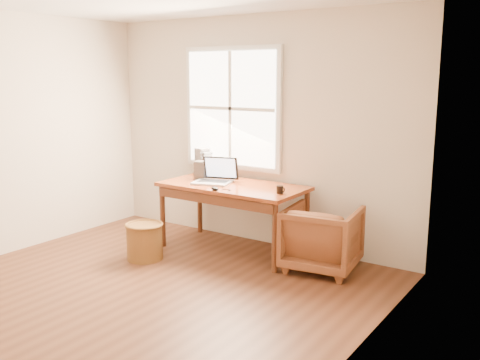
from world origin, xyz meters
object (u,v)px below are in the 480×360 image
object	(u,v)px
wicker_stool	(145,242)
cd_stack_a	(205,164)
coffee_mug	(280,190)
armchair	(322,238)
laptop	(212,171)
desk	(233,186)

from	to	relation	value
wicker_stool	cd_stack_a	world-z (taller)	cd_stack_a
wicker_stool	coffee_mug	distance (m)	1.55
wicker_stool	cd_stack_a	xyz separation A→B (m)	(0.02, 1.02, 0.70)
wicker_stool	armchair	bearing A→B (deg)	24.54
armchair	coffee_mug	distance (m)	0.65
armchair	cd_stack_a	bearing A→B (deg)	-16.22
armchair	wicker_stool	world-z (taller)	armchair
armchair	laptop	distance (m)	1.43
wicker_stool	cd_stack_a	distance (m)	1.24
wicker_stool	laptop	distance (m)	1.05
armchair	cd_stack_a	xyz separation A→B (m)	(-1.67, 0.25, 0.57)
coffee_mug	cd_stack_a	world-z (taller)	cd_stack_a
desk	armchair	size ratio (longest dim) A/B	2.23
desk	laptop	size ratio (longest dim) A/B	4.01
desk	coffee_mug	bearing A→B (deg)	-8.64
laptop	cd_stack_a	xyz separation A→B (m)	(-0.36, 0.34, 0.00)
armchair	laptop	world-z (taller)	laptop
desk	armchair	distance (m)	1.16
armchair	laptop	xyz separation A→B (m)	(-1.31, -0.09, 0.57)
laptop	coffee_mug	world-z (taller)	laptop
wicker_stool	desk	bearing A→B (deg)	51.88
desk	cd_stack_a	world-z (taller)	cd_stack_a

